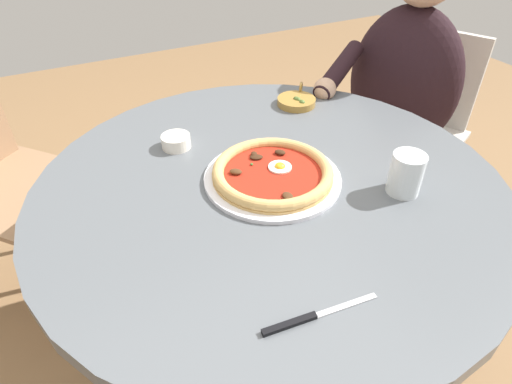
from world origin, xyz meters
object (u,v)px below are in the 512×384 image
Objects in this scene: pizza_on_plate at (273,174)px; diner_person at (392,132)px; steak_knife at (305,319)px; olive_pan at (297,101)px; ramekin_capers at (176,141)px; cafe_chair_diner at (407,118)px; dining_table at (269,219)px; water_glass at (405,176)px.

diner_person reaches higher than pizza_on_plate.
steak_knife is 1.72× the size of olive_pan.
pizza_on_plate is 0.80m from diner_person.
steak_knife is 2.80× the size of ramekin_capers.
cafe_chair_diner is (0.06, -0.13, -0.00)m from diner_person.
pizza_on_plate is 0.39m from olive_pan.
dining_table is 1.29× the size of cafe_chair_diner.
pizza_on_plate reaches higher than dining_table.
olive_pan is at bearing 93.13° from diner_person.
diner_person is (0.49, -0.46, -0.26)m from water_glass.
dining_table is 0.92m from cafe_chair_diner.
cafe_chair_diner is at bearing -81.27° from ramekin_capers.
pizza_on_plate is at bearing 115.18° from diner_person.
olive_pan is 0.63m from cafe_chair_diner.
cafe_chair_diner reaches higher than olive_pan.
ramekin_capers is (0.59, 0.01, 0.01)m from steak_knife.
diner_person is (0.02, -0.44, -0.23)m from olive_pan.
dining_table is at bearing -148.96° from ramekin_capers.
cafe_chair_diner is (0.38, -0.82, -0.24)m from pizza_on_plate.
diner_person reaches higher than ramekin_capers.
steak_knife is 1.10m from diner_person.
steak_knife is at bearing 129.22° from diner_person.
diner_person reaches higher than dining_table.
diner_person is at bearing -86.87° from olive_pan.
olive_pan reaches higher than steak_knife.
olive_pan is 0.14× the size of cafe_chair_diner.
pizza_on_plate is 0.29m from water_glass.
water_glass is 0.45× the size of steak_knife.
dining_table is at bearing 114.96° from diner_person.
cafe_chair_diner is (0.74, -0.96, -0.23)m from steak_knife.
water_glass is 1.27× the size of ramekin_capers.
ramekin_capers is at bearing 98.73° from cafe_chair_diner.
olive_pan is at bearing -2.11° from water_glass.
steak_knife is at bearing 116.74° from water_glass.
olive_pan is 0.50m from diner_person.
pizza_on_plate is 0.94m from cafe_chair_diner.
pizza_on_plate is 0.38m from steak_knife.
steak_knife is (-0.35, 0.14, -0.01)m from pizza_on_plate.
steak_knife is 0.59m from ramekin_capers.
steak_knife is 0.76m from olive_pan.
water_glass is at bearing -136.73° from ramekin_capers.
diner_person is (0.68, -0.83, -0.22)m from steak_knife.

